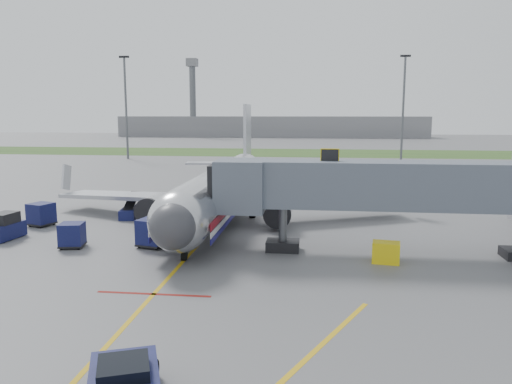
# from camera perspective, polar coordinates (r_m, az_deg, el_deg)

# --- Properties ---
(ground) EXTENTS (400.00, 400.00, 0.00)m
(ground) POSITION_cam_1_polar(r_m,az_deg,el_deg) (30.15, -9.19, -8.80)
(ground) COLOR #565659
(ground) RESTS_ON ground
(grass_strip) EXTENTS (300.00, 25.00, 0.01)m
(grass_strip) POSITION_cam_1_polar(r_m,az_deg,el_deg) (118.19, 2.96, 4.53)
(grass_strip) COLOR #2D4C1E
(grass_strip) RESTS_ON ground
(apron_markings) EXTENTS (21.52, 50.00, 0.01)m
(apron_markings) POSITION_cam_1_polar(r_m,az_deg,el_deg) (23.58, -14.30, -14.12)
(apron_markings) COLOR gold
(apron_markings) RESTS_ON ground
(airliner) EXTENTS (32.10, 35.67, 10.25)m
(airliner) POSITION_cam_1_polar(r_m,az_deg,el_deg) (44.05, -3.80, 0.47)
(airliner) COLOR silver
(airliner) RESTS_ON ground
(jet_bridge) EXTENTS (25.30, 4.00, 6.90)m
(jet_bridge) POSITION_cam_1_polar(r_m,az_deg,el_deg) (33.23, 15.02, 0.58)
(jet_bridge) COLOR slate
(jet_bridge) RESTS_ON ground
(light_mast_left) EXTENTS (2.00, 0.44, 20.40)m
(light_mast_left) POSITION_cam_1_polar(r_m,az_deg,el_deg) (104.76, -14.64, 9.58)
(light_mast_left) COLOR #595B60
(light_mast_left) RESTS_ON ground
(light_mast_right) EXTENTS (2.00, 0.44, 20.40)m
(light_mast_right) POSITION_cam_1_polar(r_m,az_deg,el_deg) (103.94, 16.48, 9.51)
(light_mast_right) COLOR #595B60
(light_mast_right) RESTS_ON ground
(distant_terminal) EXTENTS (120.00, 14.00, 8.00)m
(distant_terminal) POSITION_cam_1_polar(r_m,az_deg,el_deg) (198.45, 1.68, 7.49)
(distant_terminal) COLOR slate
(distant_terminal) RESTS_ON ground
(control_tower) EXTENTS (4.00, 4.00, 30.00)m
(control_tower) POSITION_cam_1_polar(r_m,az_deg,el_deg) (198.65, -7.26, 11.26)
(control_tower) COLOR #595B60
(control_tower) RESTS_ON ground
(baggage_tug) EXTENTS (1.76, 2.96, 1.97)m
(baggage_tug) POSITION_cam_1_polar(r_m,az_deg,el_deg) (40.99, -26.73, -3.64)
(baggage_tug) COLOR #0E133D
(baggage_tug) RESTS_ON ground
(baggage_cart_a) EXTENTS (1.84, 1.84, 1.71)m
(baggage_cart_a) POSITION_cam_1_polar(r_m,az_deg,el_deg) (36.65, -20.28, -4.64)
(baggage_cart_a) COLOR #0E133D
(baggage_cart_a) RESTS_ON ground
(baggage_cart_b) EXTENTS (2.20, 2.20, 1.88)m
(baggage_cart_b) POSITION_cam_1_polar(r_m,az_deg,el_deg) (44.58, -23.34, -2.35)
(baggage_cart_b) COLOR #0E133D
(baggage_cart_b) RESTS_ON ground
(baggage_cart_c) EXTENTS (2.20, 2.20, 1.95)m
(baggage_cart_c) POSITION_cam_1_polar(r_m,az_deg,el_deg) (35.28, -11.72, -4.57)
(baggage_cart_c) COLOR #0E133D
(baggage_cart_c) RESTS_ON ground
(belt_loader) EXTENTS (1.78, 4.19, 1.99)m
(belt_loader) POSITION_cam_1_polar(r_m,az_deg,el_deg) (45.81, -14.15, -2.18)
(belt_loader) COLOR #0E133D
(belt_loader) RESTS_ON ground
(ground_power_cart) EXTENTS (1.79, 1.33, 1.32)m
(ground_power_cart) POSITION_cam_1_polar(r_m,az_deg,el_deg) (32.01, 14.63, -6.71)
(ground_power_cart) COLOR yellow
(ground_power_cart) RESTS_ON ground
(ramp_worker) EXTENTS (0.85, 0.78, 1.95)m
(ramp_worker) POSITION_cam_1_polar(r_m,az_deg,el_deg) (42.58, -8.38, -2.18)
(ramp_worker) COLOR #B9E61B
(ramp_worker) RESTS_ON ground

